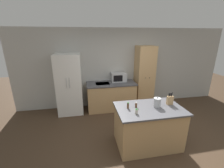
{
  "coord_description": "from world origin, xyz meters",
  "views": [
    {
      "loc": [
        -1.34,
        -2.56,
        2.36
      ],
      "look_at": [
        -0.59,
        1.4,
        1.05
      ],
      "focal_mm": 24.0,
      "sensor_mm": 36.0,
      "label": 1
    }
  ],
  "objects_px": {
    "spice_bottle_tall_dark": "(136,105)",
    "spice_bottle_amber_oil": "(136,112)",
    "microwave": "(119,77)",
    "kettle": "(157,102)",
    "pantry_cabinet": "(144,77)",
    "refrigerator": "(69,84)",
    "knife_block": "(170,100)",
    "spice_bottle_short_red": "(128,106)"
  },
  "relations": [
    {
      "from": "spice_bottle_tall_dark",
      "to": "spice_bottle_amber_oil",
      "type": "bearing_deg",
      "value": -107.6
    },
    {
      "from": "microwave",
      "to": "kettle",
      "type": "bearing_deg",
      "value": -79.41
    },
    {
      "from": "microwave",
      "to": "spice_bottle_tall_dark",
      "type": "height_order",
      "value": "microwave"
    },
    {
      "from": "pantry_cabinet",
      "to": "microwave",
      "type": "xyz_separation_m",
      "value": [
        -0.87,
        0.08,
        0.02
      ]
    },
    {
      "from": "spice_bottle_tall_dark",
      "to": "kettle",
      "type": "bearing_deg",
      "value": -6.44
    },
    {
      "from": "refrigerator",
      "to": "knife_block",
      "type": "bearing_deg",
      "value": -38.29
    },
    {
      "from": "refrigerator",
      "to": "kettle",
      "type": "xyz_separation_m",
      "value": [
        1.96,
        -1.86,
        0.08
      ]
    },
    {
      "from": "pantry_cabinet",
      "to": "spice_bottle_short_red",
      "type": "bearing_deg",
      "value": -120.76
    },
    {
      "from": "pantry_cabinet",
      "to": "knife_block",
      "type": "relative_size",
      "value": 7.33
    },
    {
      "from": "microwave",
      "to": "spice_bottle_tall_dark",
      "type": "xyz_separation_m",
      "value": [
        -0.07,
        -1.95,
        -0.08
      ]
    },
    {
      "from": "microwave",
      "to": "kettle",
      "type": "xyz_separation_m",
      "value": [
        0.37,
        -2.0,
        -0.04
      ]
    },
    {
      "from": "microwave",
      "to": "knife_block",
      "type": "relative_size",
      "value": 1.77
    },
    {
      "from": "pantry_cabinet",
      "to": "kettle",
      "type": "xyz_separation_m",
      "value": [
        -0.49,
        -1.93,
        -0.02
      ]
    },
    {
      "from": "refrigerator",
      "to": "kettle",
      "type": "distance_m",
      "value": 2.7
    },
    {
      "from": "pantry_cabinet",
      "to": "spice_bottle_amber_oil",
      "type": "bearing_deg",
      "value": -115.62
    },
    {
      "from": "spice_bottle_tall_dark",
      "to": "spice_bottle_short_red",
      "type": "bearing_deg",
      "value": -176.12
    },
    {
      "from": "refrigerator",
      "to": "spice_bottle_amber_oil",
      "type": "bearing_deg",
      "value": -55.38
    },
    {
      "from": "pantry_cabinet",
      "to": "knife_block",
      "type": "height_order",
      "value": "pantry_cabinet"
    },
    {
      "from": "pantry_cabinet",
      "to": "kettle",
      "type": "relative_size",
      "value": 9.26
    },
    {
      "from": "refrigerator",
      "to": "kettle",
      "type": "height_order",
      "value": "refrigerator"
    },
    {
      "from": "knife_block",
      "to": "kettle",
      "type": "relative_size",
      "value": 1.26
    },
    {
      "from": "spice_bottle_amber_oil",
      "to": "microwave",
      "type": "bearing_deg",
      "value": 85.95
    },
    {
      "from": "microwave",
      "to": "knife_block",
      "type": "xyz_separation_m",
      "value": [
        0.7,
        -1.95,
        -0.03
      ]
    },
    {
      "from": "spice_bottle_amber_oil",
      "to": "kettle",
      "type": "relative_size",
      "value": 0.46
    },
    {
      "from": "microwave",
      "to": "refrigerator",
      "type": "bearing_deg",
      "value": -174.88
    },
    {
      "from": "microwave",
      "to": "knife_block",
      "type": "height_order",
      "value": "same"
    },
    {
      "from": "spice_bottle_tall_dark",
      "to": "spice_bottle_amber_oil",
      "type": "distance_m",
      "value": 0.27
    },
    {
      "from": "knife_block",
      "to": "spice_bottle_amber_oil",
      "type": "bearing_deg",
      "value": -162.99
    },
    {
      "from": "pantry_cabinet",
      "to": "microwave",
      "type": "bearing_deg",
      "value": 174.88
    },
    {
      "from": "refrigerator",
      "to": "pantry_cabinet",
      "type": "bearing_deg",
      "value": 1.51
    },
    {
      "from": "refrigerator",
      "to": "pantry_cabinet",
      "type": "height_order",
      "value": "pantry_cabinet"
    },
    {
      "from": "pantry_cabinet",
      "to": "knife_block",
      "type": "xyz_separation_m",
      "value": [
        -0.16,
        -1.87,
        -0.01
      ]
    },
    {
      "from": "knife_block",
      "to": "spice_bottle_tall_dark",
      "type": "distance_m",
      "value": 0.78
    },
    {
      "from": "spice_bottle_tall_dark",
      "to": "spice_bottle_short_red",
      "type": "xyz_separation_m",
      "value": [
        -0.18,
        -0.01,
        0.01
      ]
    },
    {
      "from": "microwave",
      "to": "spice_bottle_amber_oil",
      "type": "distance_m",
      "value": 2.22
    },
    {
      "from": "pantry_cabinet",
      "to": "spice_bottle_tall_dark",
      "type": "relative_size",
      "value": 17.09
    },
    {
      "from": "spice_bottle_tall_dark",
      "to": "spice_bottle_short_red",
      "type": "relative_size",
      "value": 0.87
    },
    {
      "from": "knife_block",
      "to": "spice_bottle_short_red",
      "type": "height_order",
      "value": "knife_block"
    },
    {
      "from": "refrigerator",
      "to": "pantry_cabinet",
      "type": "relative_size",
      "value": 0.91
    },
    {
      "from": "pantry_cabinet",
      "to": "microwave",
      "type": "height_order",
      "value": "pantry_cabinet"
    },
    {
      "from": "pantry_cabinet",
      "to": "spice_bottle_amber_oil",
      "type": "distance_m",
      "value": 2.37
    },
    {
      "from": "pantry_cabinet",
      "to": "kettle",
      "type": "distance_m",
      "value": 1.99
    }
  ]
}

